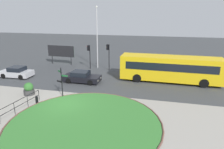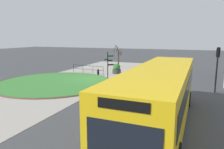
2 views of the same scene
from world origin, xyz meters
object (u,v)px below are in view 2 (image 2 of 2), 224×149
(bollard_foreground, at_px, (98,72))
(traffic_light_near, at_px, (217,59))
(signpost_directional, at_px, (109,64))
(street_tree_bare, at_px, (118,56))
(car_near_lane, at_px, (162,65))
(planter_near_signpost, at_px, (117,69))
(car_far_lane, at_px, (149,77))
(bus_yellow, at_px, (160,94))
(traffic_light_far, at_px, (218,60))

(bollard_foreground, xyz_separation_m, traffic_light_near, (0.49, 12.56, 2.14))
(signpost_directional, xyz_separation_m, street_tree_bare, (-8.25, -1.89, 0.03))
(bollard_foreground, distance_m, car_near_lane, 9.54)
(planter_near_signpost, bearing_deg, traffic_light_near, 77.53)
(signpost_directional, distance_m, planter_near_signpost, 3.66)
(car_far_lane, xyz_separation_m, planter_near_signpost, (-3.65, -4.87, -0.04))
(signpost_directional, xyz_separation_m, traffic_light_near, (-1.05, 10.59, 0.85))
(signpost_directional, height_order, planter_near_signpost, signpost_directional)
(signpost_directional, xyz_separation_m, bus_yellow, (10.22, 7.14, -0.04))
(signpost_directional, distance_m, car_far_lane, 4.65)
(bus_yellow, distance_m, planter_near_signpost, 15.64)
(car_near_lane, xyz_separation_m, traffic_light_near, (7.56, 6.18, 1.90))
(signpost_directional, xyz_separation_m, traffic_light_far, (1.89, 10.37, 1.04))
(signpost_directional, xyz_separation_m, car_far_lane, (0.18, 4.52, -1.07))
(car_far_lane, distance_m, planter_near_signpost, 6.09)
(car_far_lane, distance_m, traffic_light_near, 6.48)
(bus_yellow, distance_m, traffic_light_far, 9.00)
(bus_yellow, distance_m, traffic_light_near, 11.81)
(traffic_light_near, relative_size, street_tree_bare, 1.02)
(car_far_lane, bearing_deg, signpost_directional, -91.16)
(signpost_directional, bearing_deg, traffic_light_near, 95.66)
(signpost_directional, distance_m, street_tree_bare, 8.46)
(car_near_lane, xyz_separation_m, planter_near_signpost, (5.14, -4.76, -0.06))
(bollard_foreground, height_order, car_far_lane, car_far_lane)
(bus_yellow, distance_m, street_tree_bare, 20.56)
(car_near_lane, height_order, car_far_lane, car_near_lane)
(car_far_lane, relative_size, planter_near_signpost, 3.46)
(signpost_directional, xyz_separation_m, car_near_lane, (-8.61, 4.41, -1.05))
(bus_yellow, bearing_deg, bollard_foreground, -141.14)
(signpost_directional, relative_size, car_near_lane, 0.73)
(car_near_lane, distance_m, traffic_light_far, 12.25)
(traffic_light_far, bearing_deg, car_far_lane, 80.89)
(bollard_foreground, xyz_separation_m, planter_near_signpost, (-1.93, 1.63, 0.19))
(bollard_foreground, distance_m, traffic_light_near, 12.76)
(bus_yellow, bearing_deg, traffic_light_near, 164.03)
(traffic_light_far, distance_m, planter_near_signpost, 12.18)
(planter_near_signpost, height_order, street_tree_bare, street_tree_bare)
(bollard_foreground, relative_size, car_far_lane, 0.17)
(signpost_directional, relative_size, traffic_light_far, 0.80)
(signpost_directional, distance_m, bus_yellow, 12.46)
(car_far_lane, bearing_deg, traffic_light_near, 102.50)
(signpost_directional, bearing_deg, street_tree_bare, -167.12)
(planter_near_signpost, bearing_deg, traffic_light_far, 63.46)
(bollard_foreground, bearing_deg, car_near_lane, 137.94)
(traffic_light_far, bearing_deg, traffic_light_near, 2.97)
(planter_near_signpost, relative_size, street_tree_bare, 0.38)
(bollard_foreground, bearing_deg, car_far_lane, 75.25)
(signpost_directional, bearing_deg, bus_yellow, 34.96)
(traffic_light_near, xyz_separation_m, planter_near_signpost, (-2.42, -10.94, -1.96))
(bollard_foreground, xyz_separation_m, car_far_lane, (1.71, 6.50, 0.23))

